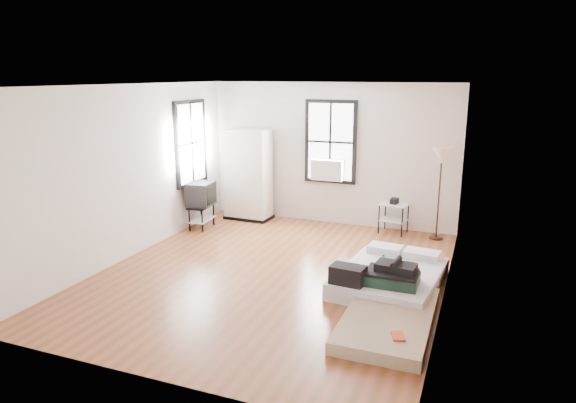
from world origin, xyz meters
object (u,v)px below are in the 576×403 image
at_px(wardrobe, 248,175).
at_px(side_table, 394,210).
at_px(mattress_bare, 389,309).
at_px(tv_stand, 201,196).
at_px(mattress_main, 389,276).
at_px(floor_lamp, 442,160).

height_order(wardrobe, side_table, wardrobe).
xyz_separation_m(mattress_bare, side_table, (-0.58, 3.55, 0.33)).
relative_size(side_table, tv_stand, 0.74).
xyz_separation_m(mattress_bare, wardrobe, (-3.59, 3.48, 0.80)).
bearing_deg(mattress_main, wardrobe, 149.39).
bearing_deg(side_table, mattress_bare, -80.71).
bearing_deg(mattress_bare, mattress_main, 100.52).
distance_m(mattress_main, wardrobe, 4.29).
relative_size(mattress_main, floor_lamp, 1.12).
distance_m(mattress_bare, floor_lamp, 3.74).
relative_size(mattress_bare, side_table, 2.83).
relative_size(wardrobe, side_table, 2.75).
xyz_separation_m(side_table, floor_lamp, (0.81, -0.07, 1.01)).
bearing_deg(tv_stand, wardrobe, 54.15).
xyz_separation_m(mattress_main, mattress_bare, (0.18, -0.98, -0.03)).
relative_size(wardrobe, floor_lamp, 1.09).
bearing_deg(side_table, mattress_main, -81.21).
xyz_separation_m(mattress_main, floor_lamp, (0.41, 2.50, 1.31)).
bearing_deg(mattress_main, mattress_bare, -73.67).
bearing_deg(wardrobe, side_table, 3.27).
xyz_separation_m(mattress_bare, floor_lamp, (0.22, 3.48, 1.34)).
height_order(mattress_main, side_table, side_table).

